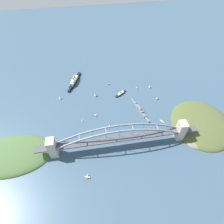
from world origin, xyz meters
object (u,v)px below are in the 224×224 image
(small_boat_6, at_px, (110,126))
(small_boat_2, at_px, (60,98))
(ocean_liner, at_px, (74,81))
(seaplane_taxiing_near_bridge, at_px, (87,177))
(small_boat_1, at_px, (137,87))
(small_boat_5, at_px, (95,95))
(small_boat_8, at_px, (109,84))
(small_boat_3, at_px, (83,120))
(channel_marker_buoy, at_px, (100,136))
(harbor_arch_bridge, at_px, (119,138))
(small_boat_9, at_px, (157,98))
(small_boat_0, at_px, (64,140))
(small_boat_10, at_px, (162,121))
(naval_cruiser, at_px, (140,110))
(harbor_ferry_steamer, at_px, (121,94))
(small_boat_7, at_px, (150,86))
(small_boat_4, at_px, (95,115))

(small_boat_6, bearing_deg, small_boat_2, 137.07)
(ocean_liner, bearing_deg, seaplane_taxiing_near_bridge, -86.74)
(small_boat_1, xyz_separation_m, small_boat_5, (-105.31, -11.98, 2.38))
(ocean_liner, relative_size, small_boat_5, 6.30)
(small_boat_8, bearing_deg, small_boat_5, -134.50)
(small_boat_3, height_order, channel_marker_buoy, small_boat_3)
(harbor_arch_bridge, distance_m, small_boat_8, 184.08)
(small_boat_9, bearing_deg, small_boat_0, -159.05)
(small_boat_10, distance_m, channel_marker_buoy, 137.10)
(harbor_arch_bridge, height_order, small_boat_5, harbor_arch_bridge)
(seaplane_taxiing_near_bridge, xyz_separation_m, channel_marker_buoy, (31.57, 79.64, -0.82))
(naval_cruiser, bearing_deg, small_boat_9, 31.07)
(seaplane_taxiing_near_bridge, relative_size, small_boat_5, 0.82)
(harbor_arch_bridge, distance_m, harbor_ferry_steamer, 144.71)
(small_boat_7, relative_size, small_boat_9, 1.35)
(harbor_ferry_steamer, distance_m, small_boat_8, 48.07)
(ocean_liner, relative_size, small_boat_8, 7.05)
(seaplane_taxiing_near_bridge, xyz_separation_m, small_boat_0, (-40.44, 80.27, 1.87))
(small_boat_6, distance_m, small_boat_9, 137.69)
(small_boat_0, distance_m, small_boat_7, 247.23)
(naval_cruiser, distance_m, small_boat_0, 176.92)
(small_boat_2, xyz_separation_m, small_boat_10, (217.43, -102.86, -3.94))
(harbor_ferry_steamer, height_order, small_boat_5, small_boat_5)
(small_boat_4, xyz_separation_m, small_boat_7, (144.76, 70.29, 3.47))
(small_boat_0, bearing_deg, small_boat_3, 48.65)
(small_boat_5, bearing_deg, small_boat_10, -36.64)
(naval_cruiser, xyz_separation_m, small_boat_4, (-100.80, 2.36, -2.63))
(harbor_arch_bridge, height_order, small_boat_8, harbor_arch_bridge)
(small_boat_5, distance_m, small_boat_7, 138.33)
(ocean_liner, bearing_deg, naval_cruiser, -40.13)
(small_boat_1, xyz_separation_m, small_boat_3, (-140.39, -83.18, 0.85))
(small_boat_4, height_order, small_boat_5, small_boat_5)
(small_boat_2, xyz_separation_m, small_boat_4, (77.26, -63.84, -3.96))
(seaplane_taxiing_near_bridge, height_order, channel_marker_buoy, seaplane_taxiing_near_bridge)
(naval_cruiser, xyz_separation_m, small_boat_8, (-54.89, 102.32, -2.68))
(small_boat_1, relative_size, small_boat_6, 0.69)
(small_boat_0, relative_size, small_boat_10, 0.82)
(small_boat_0, bearing_deg, harbor_ferry_steamer, 39.83)
(small_boat_5, relative_size, small_boat_9, 1.55)
(harbor_arch_bridge, bearing_deg, harbor_ferry_steamer, 77.54)
(seaplane_taxiing_near_bridge, distance_m, small_boat_6, 116.55)
(harbor_ferry_steamer, bearing_deg, small_boat_3, -144.63)
(ocean_liner, xyz_separation_m, small_boat_8, (87.76, -17.95, -4.65))
(small_boat_4, distance_m, small_boat_9, 153.08)
(small_boat_0, bearing_deg, small_boat_7, 30.71)
(naval_cruiser, relative_size, small_boat_4, 5.80)
(small_boat_0, distance_m, small_boat_1, 220.88)
(ocean_liner, height_order, channel_marker_buoy, ocean_liner)
(small_boat_8, bearing_deg, small_boat_6, -98.07)
(harbor_arch_bridge, distance_m, naval_cruiser, 104.53)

